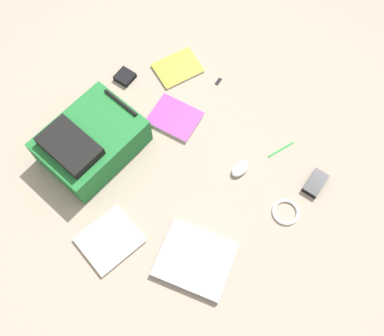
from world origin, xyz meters
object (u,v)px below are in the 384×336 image
Objects in this scene: backpack at (90,142)px; book_red at (178,68)px; usb_stick at (218,81)px; book_comic at (110,241)px; power_brick at (315,183)px; book_blue at (175,118)px; pen_black at (281,149)px; earbud_pouch at (125,77)px; cable_coil at (286,212)px; computer_mouse at (240,169)px; laptop at (195,259)px.

book_red is at bearing 91.20° from backpack.
book_comic is at bearing -79.58° from usb_stick.
power_brick reaches higher than book_comic.
book_red is (-0.19, 0.24, -0.00)m from book_blue.
pen_black is at bearing 168.82° from power_brick.
power_brick is 1.09m from earbud_pouch.
cable_coil is (0.50, 0.61, -0.00)m from book_comic.
pen_black is (0.69, -0.03, -0.00)m from book_red.
computer_mouse is 0.77m from earbud_pouch.
cable_coil is at bearing 50.44° from book_comic.
earbud_pouch is at bearing 177.43° from cable_coil.
power_brick reaches higher than cable_coil.
book_comic is at bearing -123.01° from power_brick.
book_red reaches higher than pen_black.
power_brick is at bearing 7.98° from earbud_pouch.
backpack is 0.71m from computer_mouse.
computer_mouse is at bearing -1.13° from book_blue.
power_brick reaches higher than book_red.
power_brick is 0.86× the size of pen_black.
power_brick reaches higher than pen_black.
cable_coil is at bearing -16.92° from book_red.
computer_mouse is 0.79× the size of cable_coil.
backpack is 0.90m from pen_black.
usb_stick is at bearing 152.85° from cable_coil.
power_brick is at bearing 83.84° from cable_coil.
laptop reaches higher than book_comic.
book_blue is 0.68m from book_comic.
book_red is at bearing 113.81° from book_comic.
book_comic is at bearing -109.42° from pen_black.
power_brick is at bearing 12.63° from book_blue.
computer_mouse is 0.29m from cable_coil.
cable_coil reaches higher than usb_stick.
book_red is at bearing -160.03° from usb_stick.
book_blue is at bearing -51.15° from book_red.
power_brick is at bearing -12.06° from usb_stick.
book_blue is 2.70× the size of computer_mouse.
usb_stick is at bearing 167.94° from power_brick.
backpack is at bearing -158.38° from cable_coil.
backpack is 1.06m from power_brick.
power_brick is 0.23m from pen_black.
laptop is at bearing -56.74° from usb_stick.
laptop is at bearing -28.27° from earbud_pouch.
cable_coil is (0.29, -0.03, -0.01)m from computer_mouse.
pen_black is (0.68, 0.59, -0.09)m from backpack.
book_blue is 3.07× the size of earbud_pouch.
laptop is 3.06× the size of cable_coil.
computer_mouse is (0.42, -0.01, 0.01)m from book_blue.
book_blue is 0.54m from pen_black.
laptop is 1.42× the size of book_blue.
book_red is at bearing 128.85° from book_blue.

